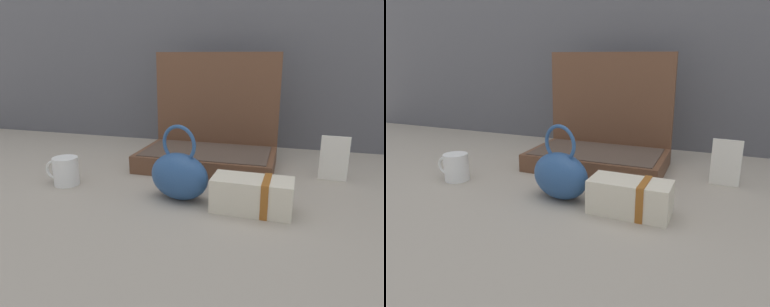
# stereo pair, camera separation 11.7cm
# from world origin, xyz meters

# --- Properties ---
(ground_plane) EXTENTS (6.00, 6.00, 0.00)m
(ground_plane) POSITION_xyz_m (0.00, 0.00, 0.00)
(ground_plane) COLOR #9E9384
(open_suitcase) EXTENTS (0.51, 0.32, 0.44)m
(open_suitcase) POSITION_xyz_m (0.02, 0.20, 0.10)
(open_suitcase) COLOR brown
(open_suitcase) RESTS_ON ground_plane
(teal_pouch_handbag) EXTENTS (0.21, 0.16, 0.23)m
(teal_pouch_handbag) POSITION_xyz_m (0.01, -0.17, 0.08)
(teal_pouch_handbag) COLOR #284C7F
(teal_pouch_handbag) RESTS_ON ground_plane
(cream_toiletry_bag) EXTENTS (0.22, 0.11, 0.10)m
(cream_toiletry_bag) POSITION_xyz_m (0.24, -0.20, 0.05)
(cream_toiletry_bag) COLOR beige
(cream_toiletry_bag) RESTS_ON ground_plane
(coffee_mug) EXTENTS (0.12, 0.08, 0.09)m
(coffee_mug) POSITION_xyz_m (-0.39, -0.16, 0.05)
(coffee_mug) COLOR white
(coffee_mug) RESTS_ON ground_plane
(info_card_left) EXTENTS (0.09, 0.01, 0.16)m
(info_card_left) POSITION_xyz_m (0.48, 0.14, 0.08)
(info_card_left) COLOR white
(info_card_left) RESTS_ON ground_plane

